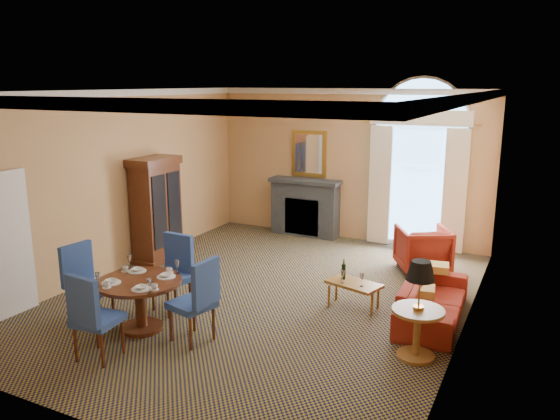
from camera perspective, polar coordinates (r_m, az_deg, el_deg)
The scene contains 12 objects.
ground at distance 8.82m, azimuth -1.47°, elevation -8.92°, with size 7.50×7.50×0.00m, color #111137.
room_envelope at distance 8.82m, azimuth 0.34°, elevation 7.92°, with size 6.04×7.52×3.45m.
armoire at distance 10.56m, azimuth -12.80°, elevation -0.11°, with size 0.57×1.00×1.97m.
dining_table at distance 7.73m, azimuth -14.42°, elevation -8.36°, with size 1.14×1.14×0.92m.
dining_chair_north at distance 8.30m, azimuth -10.93°, elevation -5.89°, with size 0.63×0.63×1.13m.
dining_chair_south at distance 7.00m, azimuth -19.16°, elevation -10.08°, with size 0.55×0.56×1.13m.
dining_chair_east at distance 7.19m, azimuth -8.52°, elevation -8.83°, with size 0.61×0.61×1.13m.
dining_chair_west at distance 8.20m, azimuth -19.74°, elevation -6.67°, with size 0.62×0.62×1.13m.
sofa at distance 8.19m, azimuth 15.68°, elevation -9.02°, with size 2.00×0.78×0.58m, color #9E2A1C.
armchair at distance 10.15m, azimuth 14.69°, elevation -3.95°, with size 0.86×0.89×0.81m, color #9E2A1C.
coffee_table at distance 8.31m, azimuth 7.64°, elevation -7.64°, with size 0.88×0.64×0.71m.
side_table at distance 6.88m, azimuth 14.32°, elevation -9.03°, with size 0.64×0.64×1.23m.
Camera 1 is at (3.85, -7.21, 3.32)m, focal length 35.00 mm.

